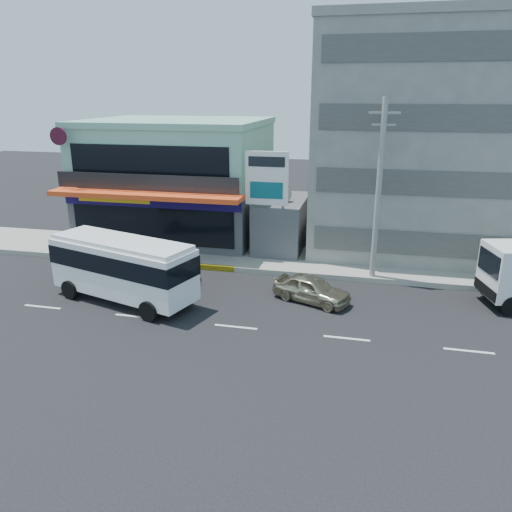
{
  "coord_description": "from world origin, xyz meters",
  "views": [
    {
      "loc": [
        5.5,
        -19.88,
        10.21
      ],
      "look_at": [
        0.08,
        3.8,
        2.2
      ],
      "focal_mm": 35.0,
      "sensor_mm": 36.0,
      "label": 1
    }
  ],
  "objects": [
    {
      "name": "gap_structure",
      "position": [
        0.0,
        12.0,
        1.75
      ],
      "size": [
        3.0,
        6.0,
        3.5
      ],
      "primitive_type": "cube",
      "color": "#414145",
      "rests_on": "ground"
    },
    {
      "name": "shop_building",
      "position": [
        -8.0,
        13.95,
        4.0
      ],
      "size": [
        12.4,
        11.7,
        8.0
      ],
      "color": "#414145",
      "rests_on": "ground"
    },
    {
      "name": "satellite_dish",
      "position": [
        0.0,
        11.0,
        3.58
      ],
      "size": [
        1.5,
        1.5,
        0.15
      ],
      "primitive_type": "cylinder",
      "color": "slate",
      "rests_on": "gap_structure"
    },
    {
      "name": "motorcycle_rider",
      "position": [
        -4.0,
        4.35,
        0.71
      ],
      "size": [
        1.77,
        1.07,
        2.14
      ],
      "color": "maroon",
      "rests_on": "ground"
    },
    {
      "name": "utility_pole_near",
      "position": [
        6.0,
        7.4,
        5.15
      ],
      "size": [
        1.6,
        0.3,
        10.0
      ],
      "color": "#999993",
      "rests_on": "ground"
    },
    {
      "name": "minibus",
      "position": [
        -6.3,
        1.66,
        1.95
      ],
      "size": [
        8.2,
        4.67,
        3.27
      ],
      "color": "white",
      "rests_on": "ground"
    },
    {
      "name": "billboard",
      "position": [
        -0.5,
        9.2,
        4.93
      ],
      "size": [
        2.6,
        0.18,
        6.9
      ],
      "color": "gray",
      "rests_on": "ground"
    },
    {
      "name": "concrete_building",
      "position": [
        10.0,
        15.0,
        7.0
      ],
      "size": [
        16.0,
        12.0,
        14.0
      ],
      "primitive_type": "cube",
      "color": "gray",
      "rests_on": "ground"
    },
    {
      "name": "ground",
      "position": [
        0.0,
        0.0,
        0.0
      ],
      "size": [
        120.0,
        120.0,
        0.0
      ],
      "primitive_type": "plane",
      "color": "black",
      "rests_on": "ground"
    },
    {
      "name": "sedan",
      "position": [
        3.0,
        3.69,
        0.69
      ],
      "size": [
        4.34,
        3.01,
        1.37
      ],
      "primitive_type": "imported",
      "rotation": [
        0.0,
        0.0,
        1.19
      ],
      "color": "#B6AC8B",
      "rests_on": "ground"
    },
    {
      "name": "sidewalk",
      "position": [
        5.0,
        9.5,
        0.15
      ],
      "size": [
        70.0,
        5.0,
        0.3
      ],
      "primitive_type": "cube",
      "color": "gray",
      "rests_on": "ground"
    }
  ]
}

